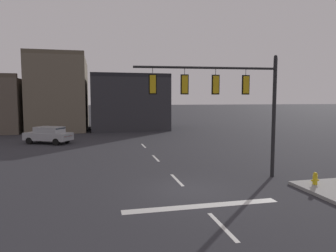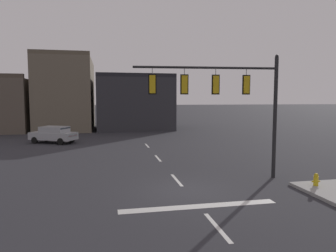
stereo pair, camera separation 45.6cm
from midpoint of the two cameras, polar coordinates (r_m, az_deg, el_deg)
name	(u,v)px [view 1 (the left image)]	position (r m, az deg, el deg)	size (l,w,h in m)	color
ground_plane	(188,191)	(14.38, 2.81, -12.10)	(400.00, 400.00, 0.00)	#2B2B30
stop_bar_paint	(202,206)	(12.57, 5.37, -14.68)	(6.40, 0.50, 0.01)	silver
lane_centreline	(177,180)	(16.24, 0.86, -10.06)	(0.16, 26.40, 0.01)	silver
signal_mast_near_side	(226,93)	(16.25, 10.11, 6.02)	(7.59, 0.92, 6.57)	black
car_lot_nearside	(49,135)	(31.19, -21.86, -1.51)	(4.73, 3.67, 1.61)	#9EA0A5
fire_hydrant	(315,181)	(16.35, 25.10, -9.27)	(0.40, 0.30, 0.75)	gold
building_row	(65,101)	(44.55, -19.06, 4.45)	(26.37, 12.12, 10.08)	brown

